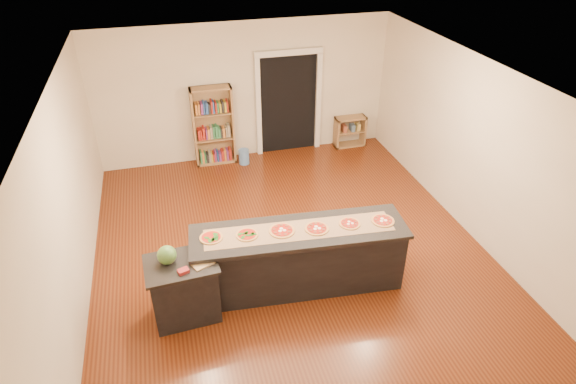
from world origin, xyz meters
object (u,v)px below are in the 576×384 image
object	(u,v)px
kitchen_island	(299,258)
watermelon	(167,255)
bookshelf	(213,126)
low_shelf	(350,131)
side_counter	(184,289)
waste_bin	(244,157)

from	to	relation	value
kitchen_island	watermelon	world-z (taller)	watermelon
bookshelf	low_shelf	size ratio (longest dim) A/B	2.42
watermelon	side_counter	bearing A→B (deg)	-19.25
kitchen_island	side_counter	xyz separation A→B (m)	(-1.60, -0.17, -0.04)
bookshelf	low_shelf	distance (m)	3.02
side_counter	low_shelf	world-z (taller)	side_counter
bookshelf	low_shelf	xyz separation A→B (m)	(2.98, 0.00, -0.48)
kitchen_island	waste_bin	bearing A→B (deg)	96.15
side_counter	bookshelf	bearing A→B (deg)	73.59
side_counter	bookshelf	size ratio (longest dim) A/B	0.55
bookshelf	waste_bin	size ratio (longest dim) A/B	5.18
waste_bin	watermelon	xyz separation A→B (m)	(-1.68, -3.93, 0.86)
side_counter	watermelon	bearing A→B (deg)	157.46
low_shelf	bookshelf	bearing A→B (deg)	-179.99
watermelon	bookshelf	bearing A→B (deg)	74.80
side_counter	kitchen_island	bearing A→B (deg)	2.68
waste_bin	bookshelf	bearing A→B (deg)	158.07
kitchen_island	side_counter	size ratio (longest dim) A/B	3.27
kitchen_island	low_shelf	xyz separation A→B (m)	(2.36, 4.04, -0.15)
kitchen_island	watermelon	size ratio (longest dim) A/B	12.18
kitchen_island	watermelon	bearing A→B (deg)	-171.11
low_shelf	waste_bin	size ratio (longest dim) A/B	2.14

